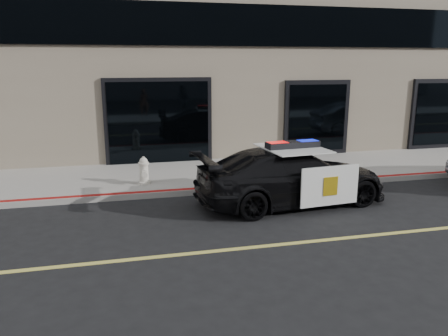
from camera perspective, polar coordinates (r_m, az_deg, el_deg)
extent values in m
plane|color=black|center=(8.21, 3.49, -10.35)|extent=(120.00, 120.00, 0.00)
cube|color=gray|center=(13.03, -3.22, -0.89)|extent=(60.00, 3.50, 0.15)
imported|color=black|center=(10.60, 8.81, -1.07)|extent=(2.79, 5.03, 1.36)
cube|color=white|center=(10.02, 13.67, -2.29)|extent=(1.44, 0.17, 0.90)
cube|color=white|center=(11.64, 8.56, 0.16)|extent=(1.44, 0.17, 0.90)
cube|color=white|center=(10.45, 8.94, 2.59)|extent=(1.50, 1.75, 0.02)
cube|color=gold|center=(9.99, 13.75, -2.33)|extent=(0.36, 0.05, 0.43)
cube|color=black|center=(10.43, 8.96, 3.02)|extent=(1.33, 0.46, 0.16)
cube|color=red|center=(10.25, 7.00, 2.96)|extent=(0.48, 0.34, 0.15)
cube|color=#0C19CC|center=(10.62, 10.85, 3.19)|extent=(0.48, 0.34, 0.15)
cylinder|color=beige|center=(11.97, -10.36, -1.86)|extent=(0.34, 0.34, 0.08)
cylinder|color=beige|center=(11.90, -10.41, -0.60)|extent=(0.24, 0.24, 0.47)
cylinder|color=beige|center=(11.84, -10.46, 0.59)|extent=(0.29, 0.29, 0.06)
sphere|color=beige|center=(11.83, -10.47, 0.86)|extent=(0.22, 0.22, 0.22)
cylinder|color=beige|center=(11.81, -10.49, 1.30)|extent=(0.07, 0.07, 0.07)
cylinder|color=beige|center=(12.04, -10.47, -0.11)|extent=(0.12, 0.11, 0.12)
cylinder|color=beige|center=(11.73, -10.38, -0.47)|extent=(0.12, 0.11, 0.12)
cylinder|color=beige|center=(11.71, -10.36, -0.82)|extent=(0.16, 0.13, 0.16)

